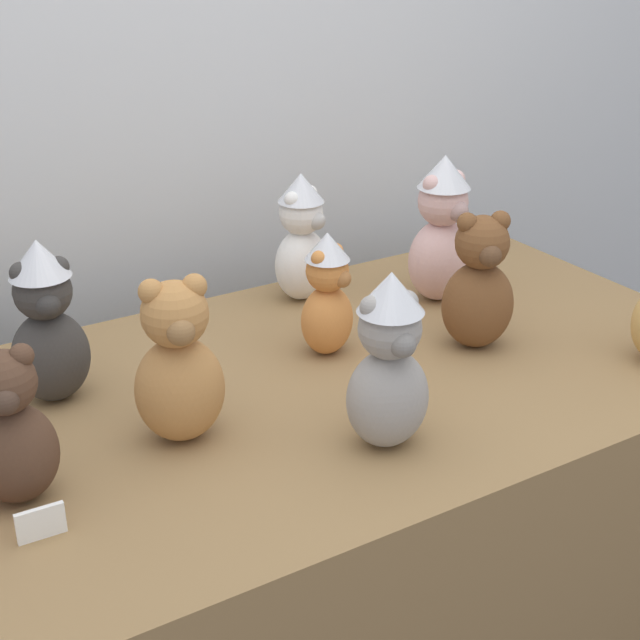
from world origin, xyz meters
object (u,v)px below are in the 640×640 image
at_px(teddy_bear_blush, 442,231).
at_px(teddy_bear_chestnut, 479,285).
at_px(display_table, 320,535).
at_px(teddy_bear_charcoal, 47,324).
at_px(teddy_bear_ginger, 327,295).
at_px(teddy_bear_caramel, 178,366).
at_px(teddy_bear_snow, 302,239).
at_px(teddy_bear_cocoa, 11,431).
at_px(teddy_bear_ash, 389,363).

bearing_deg(teddy_bear_blush, teddy_bear_chestnut, -115.23).
xyz_separation_m(display_table, teddy_bear_blush, (0.43, 0.18, 0.53)).
relative_size(teddy_bear_chestnut, teddy_bear_charcoal, 0.93).
xyz_separation_m(teddy_bear_ginger, teddy_bear_caramel, (-0.38, -0.15, 0.01)).
bearing_deg(teddy_bear_ginger, teddy_bear_blush, -6.17).
height_order(teddy_bear_snow, teddy_bear_blush, teddy_bear_blush).
distance_m(teddy_bear_snow, teddy_bear_blush, 0.31).
bearing_deg(teddy_bear_ginger, teddy_bear_cocoa, 173.62).
height_order(teddy_bear_cocoa, teddy_bear_chestnut, teddy_bear_chestnut).
bearing_deg(display_table, teddy_bear_caramel, -168.64).
bearing_deg(teddy_bear_cocoa, teddy_bear_charcoal, 75.71).
xyz_separation_m(teddy_bear_cocoa, teddy_bear_ginger, (0.66, 0.18, 0.00)).
bearing_deg(teddy_bear_ginger, teddy_bear_caramel, 179.55).
bearing_deg(teddy_bear_snow, display_table, -137.89).
height_order(teddy_bear_cocoa, teddy_bear_ash, teddy_bear_ash).
bearing_deg(teddy_bear_snow, teddy_bear_cocoa, -172.14).
relative_size(teddy_bear_cocoa, teddy_bear_charcoal, 0.84).
bearing_deg(teddy_bear_snow, teddy_bear_chestnut, -88.47).
height_order(teddy_bear_ginger, teddy_bear_caramel, teddy_bear_caramel).
bearing_deg(teddy_bear_ginger, teddy_bear_ash, -127.41).
xyz_separation_m(teddy_bear_blush, teddy_bear_ginger, (-0.36, -0.10, -0.04)).
relative_size(teddy_bear_cocoa, teddy_bear_blush, 0.77).
height_order(display_table, teddy_bear_blush, teddy_bear_blush).
relative_size(teddy_bear_blush, teddy_bear_charcoal, 1.09).
relative_size(teddy_bear_ash, teddy_bear_charcoal, 1.01).
bearing_deg(teddy_bear_snow, teddy_bear_ash, -130.15).
bearing_deg(teddy_bear_snow, teddy_bear_charcoal, 172.50).
bearing_deg(teddy_bear_ash, teddy_bear_cocoa, 172.15).
distance_m(teddy_bear_blush, teddy_bear_caramel, 0.78).
relative_size(teddy_bear_ash, teddy_bear_snow, 1.06).
bearing_deg(teddy_bear_chestnut, display_table, -166.60).
bearing_deg(teddy_bear_cocoa, teddy_bear_snow, 42.72).
height_order(teddy_bear_chestnut, teddy_bear_blush, teddy_bear_blush).
bearing_deg(teddy_bear_charcoal, teddy_bear_blush, 5.64).
bearing_deg(teddy_bear_chestnut, teddy_bear_blush, 90.80).
bearing_deg(display_table, teddy_bear_ginger, 50.91).
relative_size(teddy_bear_cocoa, teddy_bear_ginger, 1.01).
relative_size(teddy_bear_ginger, teddy_bear_caramel, 0.86).
bearing_deg(teddy_bear_charcoal, teddy_bear_caramel, -54.22).
height_order(teddy_bear_blush, teddy_bear_ginger, teddy_bear_blush).
relative_size(display_table, teddy_bear_cocoa, 6.58).
bearing_deg(teddy_bear_caramel, display_table, 24.04).
bearing_deg(teddy_bear_cocoa, teddy_bear_ginger, 27.63).
height_order(teddy_bear_snow, teddy_bear_caramel, teddy_bear_caramel).
distance_m(teddy_bear_ginger, teddy_bear_charcoal, 0.53).
height_order(teddy_bear_cocoa, teddy_bear_ginger, teddy_bear_cocoa).
height_order(display_table, teddy_bear_ash, teddy_bear_ash).
bearing_deg(teddy_bear_charcoal, teddy_bear_cocoa, -111.12).
distance_m(display_table, teddy_bear_cocoa, 0.77).
bearing_deg(teddy_bear_blush, display_table, -161.46).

